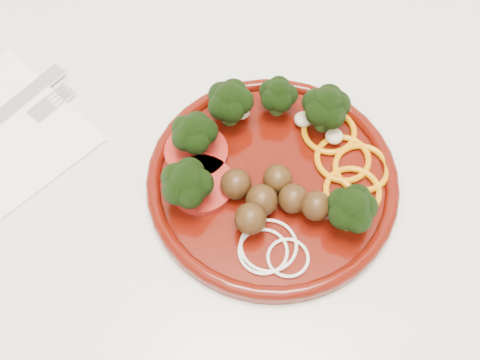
# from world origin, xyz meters

# --- Properties ---
(counter) EXTENTS (2.40, 0.60, 0.90)m
(counter) POSITION_xyz_m (0.00, 1.70, 0.45)
(counter) COLOR beige
(counter) RESTS_ON ground
(plate) EXTENTS (0.24, 0.24, 0.06)m
(plate) POSITION_xyz_m (0.24, 1.69, 0.92)
(plate) COLOR #430A04
(plate) RESTS_ON counter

